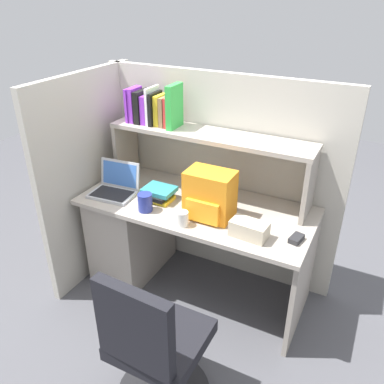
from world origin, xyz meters
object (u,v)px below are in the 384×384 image
(tissue_box, at_px, (249,229))
(office_chair, at_px, (156,354))
(laptop, at_px, (115,187))
(paper_cup, at_px, (182,219))
(computer_mouse, at_px, (296,239))
(backpack, at_px, (210,195))
(snack_canister, at_px, (145,202))

(tissue_box, bearing_deg, office_chair, -101.16)
(laptop, bearing_deg, paper_cup, -14.11)
(laptop, bearing_deg, computer_mouse, -0.14)
(backpack, bearing_deg, tissue_box, -18.57)
(backpack, bearing_deg, office_chair, -83.13)
(paper_cup, distance_m, snack_canister, 0.31)
(office_chair, bearing_deg, tissue_box, -102.98)
(tissue_box, distance_m, office_chair, 0.86)
(tissue_box, bearing_deg, backpack, 165.76)
(laptop, distance_m, paper_cup, 0.65)
(paper_cup, bearing_deg, computer_mouse, 12.95)
(snack_canister, relative_size, office_chair, 0.13)
(paper_cup, bearing_deg, snack_canister, 170.94)
(computer_mouse, relative_size, paper_cup, 1.08)
(paper_cup, relative_size, office_chair, 0.10)
(tissue_box, relative_size, office_chair, 0.24)
(paper_cup, xyz_separation_m, office_chair, (0.20, -0.67, -0.38))
(laptop, xyz_separation_m, office_chair, (0.83, -0.83, -0.39))
(laptop, bearing_deg, snack_canister, -18.63)
(backpack, distance_m, office_chair, 0.98)
(computer_mouse, xyz_separation_m, tissue_box, (-0.26, -0.08, 0.03))
(computer_mouse, xyz_separation_m, paper_cup, (-0.67, -0.16, 0.03))
(backpack, distance_m, tissue_box, 0.34)
(backpack, relative_size, office_chair, 0.34)
(laptop, relative_size, paper_cup, 3.44)
(laptop, height_order, backpack, backpack)
(paper_cup, height_order, tissue_box, tissue_box)
(computer_mouse, height_order, tissue_box, tissue_box)
(laptop, xyz_separation_m, computer_mouse, (1.30, -0.00, -0.03))
(laptop, xyz_separation_m, backpack, (0.73, 0.02, 0.10))
(laptop, xyz_separation_m, paper_cup, (0.63, -0.16, -0.00))
(backpack, distance_m, snack_canister, 0.44)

